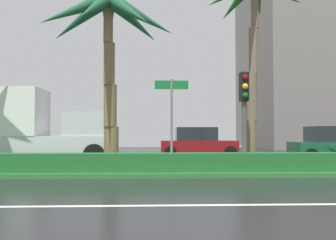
{
  "coord_description": "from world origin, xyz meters",
  "views": [
    {
      "loc": [
        -0.73,
        -4.86,
        1.4
      ],
      "look_at": [
        -0.16,
        10.08,
        1.95
      ],
      "focal_mm": 37.73,
      "sensor_mm": 36.0,
      "label": 1
    }
  ],
  "objects_px": {
    "street_name_sign": "(172,112)",
    "box_truck_lead": "(39,130)",
    "car_in_traffic_leading": "(198,143)",
    "palm_tree_centre": "(254,7)",
    "car_in_traffic_second": "(335,145)",
    "palm_tree_centre_left": "(109,26)",
    "traffic_signal_median_right": "(244,102)"
  },
  "relations": [
    {
      "from": "palm_tree_centre_left",
      "to": "street_name_sign",
      "type": "relative_size",
      "value": 2.15
    },
    {
      "from": "palm_tree_centre_left",
      "to": "car_in_traffic_leading",
      "type": "height_order",
      "value": "palm_tree_centre_left"
    },
    {
      "from": "street_name_sign",
      "to": "car_in_traffic_second",
      "type": "bearing_deg",
      "value": 33.78
    },
    {
      "from": "palm_tree_centre_left",
      "to": "car_in_traffic_second",
      "type": "xyz_separation_m",
      "value": [
        10.47,
        4.63,
        -4.34
      ]
    },
    {
      "from": "box_truck_lead",
      "to": "palm_tree_centre",
      "type": "bearing_deg",
      "value": -24.03
    },
    {
      "from": "palm_tree_centre",
      "to": "car_in_traffic_second",
      "type": "xyz_separation_m",
      "value": [
        5.19,
        4.27,
        -5.24
      ]
    },
    {
      "from": "street_name_sign",
      "to": "car_in_traffic_leading",
      "type": "bearing_deg",
      "value": 77.59
    },
    {
      "from": "car_in_traffic_leading",
      "to": "palm_tree_centre_left",
      "type": "bearing_deg",
      "value": -117.65
    },
    {
      "from": "box_truck_lead",
      "to": "car_in_traffic_second",
      "type": "distance_m",
      "value": 14.31
    },
    {
      "from": "palm_tree_centre",
      "to": "palm_tree_centre_left",
      "type": "bearing_deg",
      "value": -176.13
    },
    {
      "from": "car_in_traffic_second",
      "to": "car_in_traffic_leading",
      "type": "bearing_deg",
      "value": 153.73
    },
    {
      "from": "palm_tree_centre",
      "to": "traffic_signal_median_right",
      "type": "height_order",
      "value": "palm_tree_centre"
    },
    {
      "from": "palm_tree_centre",
      "to": "street_name_sign",
      "type": "bearing_deg",
      "value": -157.57
    },
    {
      "from": "street_name_sign",
      "to": "car_in_traffic_second",
      "type": "height_order",
      "value": "street_name_sign"
    },
    {
      "from": "palm_tree_centre_left",
      "to": "box_truck_lead",
      "type": "relative_size",
      "value": 1.01
    },
    {
      "from": "palm_tree_centre",
      "to": "traffic_signal_median_right",
      "type": "distance_m",
      "value": 3.83
    },
    {
      "from": "palm_tree_centre",
      "to": "box_truck_lead",
      "type": "height_order",
      "value": "palm_tree_centre"
    },
    {
      "from": "street_name_sign",
      "to": "box_truck_lead",
      "type": "xyz_separation_m",
      "value": [
        -5.98,
        5.35,
        -0.53
      ]
    },
    {
      "from": "palm_tree_centre_left",
      "to": "street_name_sign",
      "type": "distance_m",
      "value": 3.88
    },
    {
      "from": "street_name_sign",
      "to": "car_in_traffic_second",
      "type": "relative_size",
      "value": 0.7
    },
    {
      "from": "street_name_sign",
      "to": "palm_tree_centre",
      "type": "bearing_deg",
      "value": 22.43
    },
    {
      "from": "palm_tree_centre",
      "to": "car_in_traffic_second",
      "type": "distance_m",
      "value": 8.52
    },
    {
      "from": "palm_tree_centre_left",
      "to": "palm_tree_centre",
      "type": "xyz_separation_m",
      "value": [
        5.28,
        0.36,
        0.9
      ]
    },
    {
      "from": "box_truck_lead",
      "to": "car_in_traffic_leading",
      "type": "xyz_separation_m",
      "value": [
        7.9,
        3.36,
        -0.72
      ]
    },
    {
      "from": "box_truck_lead",
      "to": "car_in_traffic_second",
      "type": "xyz_separation_m",
      "value": [
        14.29,
        0.21,
        -0.72
      ]
    },
    {
      "from": "palm_tree_centre",
      "to": "box_truck_lead",
      "type": "bearing_deg",
      "value": 155.97
    },
    {
      "from": "palm_tree_centre_left",
      "to": "traffic_signal_median_right",
      "type": "height_order",
      "value": "palm_tree_centre_left"
    },
    {
      "from": "street_name_sign",
      "to": "box_truck_lead",
      "type": "height_order",
      "value": "box_truck_lead"
    },
    {
      "from": "traffic_signal_median_right",
      "to": "box_truck_lead",
      "type": "distance_m",
      "value": 9.91
    },
    {
      "from": "palm_tree_centre_left",
      "to": "traffic_signal_median_right",
      "type": "bearing_deg",
      "value": -8.74
    },
    {
      "from": "car_in_traffic_second",
      "to": "street_name_sign",
      "type": "bearing_deg",
      "value": -146.22
    },
    {
      "from": "palm_tree_centre",
      "to": "street_name_sign",
      "type": "relative_size",
      "value": 2.46
    }
  ]
}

